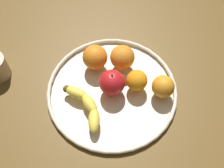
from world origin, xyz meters
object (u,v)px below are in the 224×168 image
Objects in this scene: apple at (112,81)px; banana at (86,105)px; orange_front_right at (95,57)px; orange_back_left at (137,80)px; orange_back_right at (163,87)px; orange_center at (122,57)px; fruit_bowl at (112,91)px.

banana is at bearing 79.92° from apple.
apple is 9.96cm from orange_front_right.
orange_front_right is at bearing 7.02° from orange_back_left.
orange_center is at bearing -1.68° from orange_back_right.
orange_back_left is (-4.89, -5.44, 4.02)cm from fruit_bowl.
apple is at bearing 160.44° from orange_front_right.
fruit_bowl is 4.67× the size of apple.
apple is 1.10× the size of orange_front_right.
orange_back_right is at bearing -144.68° from fruit_bowl.
apple reaches higher than fruit_bowl.
fruit_bowl is 2.23× the size of banana.
fruit_bowl is 5.92× the size of orange_back_right.
orange_center is 8.92cm from orange_back_left.
orange_front_right is at bearing 39.71° from orange_center.
orange_front_right reaches higher than orange_back_right.
apple is 1.12× the size of orange_center.
orange_front_right reaches higher than fruit_bowl.
orange_front_right is 1.15× the size of orange_back_right.
fruit_bowl is at bearing -83.87° from banana.
apple is at bearing 44.73° from orange_back_left.
orange_back_right is (-7.12, -3.06, 0.17)cm from orange_back_left.
apple is at bearing 109.13° from orange_center.
orange_back_left is at bearing 23.28° from orange_back_right.
orange_back_right is at bearing 178.32° from orange_center.
orange_back_left reaches higher than banana.
apple reaches higher than orange_center.
apple is 14.78cm from orange_back_right.
banana is 18.51cm from orange_center.
orange_back_right is at bearing -167.37° from orange_front_right.
banana is 10.10cm from apple.
orange_back_left is 14.69cm from orange_front_right.
fruit_bowl is 10.61cm from orange_center.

